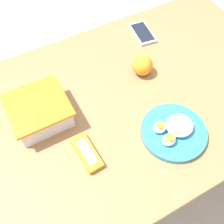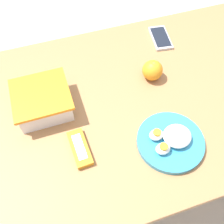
{
  "view_description": "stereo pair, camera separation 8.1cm",
  "coord_description": "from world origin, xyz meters",
  "px_view_note": "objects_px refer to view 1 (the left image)",
  "views": [
    {
      "loc": [
        -0.26,
        -0.44,
        1.43
      ],
      "look_at": [
        -0.05,
        -0.04,
        0.76
      ],
      "focal_mm": 42.0,
      "sensor_mm": 36.0,
      "label": 1
    },
    {
      "loc": [
        -0.19,
        -0.47,
        1.43
      ],
      "look_at": [
        -0.05,
        -0.04,
        0.76
      ],
      "focal_mm": 42.0,
      "sensor_mm": 36.0,
      "label": 2
    }
  ],
  "objects_px": {
    "orange_fruit": "(143,66)",
    "candy_bar": "(87,153)",
    "cell_phone": "(142,33)",
    "rice_plate": "(174,131)",
    "food_container": "(40,112)"
  },
  "relations": [
    {
      "from": "orange_fruit",
      "to": "candy_bar",
      "type": "xyz_separation_m",
      "value": [
        -0.31,
        -0.2,
        -0.03
      ]
    },
    {
      "from": "candy_bar",
      "to": "cell_phone",
      "type": "relative_size",
      "value": 0.87
    },
    {
      "from": "candy_bar",
      "to": "cell_phone",
      "type": "bearing_deg",
      "value": 41.14
    },
    {
      "from": "orange_fruit",
      "to": "rice_plate",
      "type": "relative_size",
      "value": 0.35
    },
    {
      "from": "rice_plate",
      "to": "candy_bar",
      "type": "height_order",
      "value": "rice_plate"
    },
    {
      "from": "orange_fruit",
      "to": "cell_phone",
      "type": "relative_size",
      "value": 0.5
    },
    {
      "from": "orange_fruit",
      "to": "candy_bar",
      "type": "bearing_deg",
      "value": -147.79
    },
    {
      "from": "rice_plate",
      "to": "cell_phone",
      "type": "distance_m",
      "value": 0.46
    },
    {
      "from": "cell_phone",
      "to": "candy_bar",
      "type": "bearing_deg",
      "value": -138.86
    },
    {
      "from": "rice_plate",
      "to": "cell_phone",
      "type": "relative_size",
      "value": 1.42
    },
    {
      "from": "cell_phone",
      "to": "rice_plate",
      "type": "bearing_deg",
      "value": -110.48
    },
    {
      "from": "food_container",
      "to": "rice_plate",
      "type": "distance_m",
      "value": 0.41
    },
    {
      "from": "food_container",
      "to": "cell_phone",
      "type": "distance_m",
      "value": 0.53
    },
    {
      "from": "orange_fruit",
      "to": "rice_plate",
      "type": "bearing_deg",
      "value": -100.69
    },
    {
      "from": "rice_plate",
      "to": "food_container",
      "type": "bearing_deg",
      "value": 143.74
    }
  ]
}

